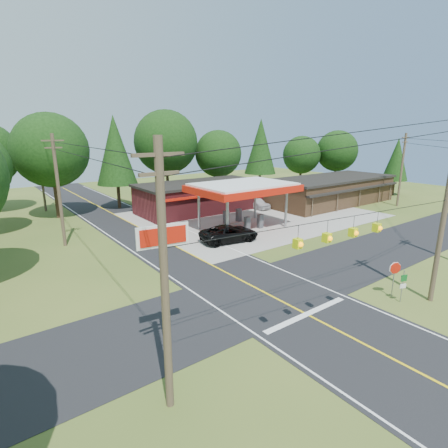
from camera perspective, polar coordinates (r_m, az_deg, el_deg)
ground at (r=23.28m, az=6.47°, el=-11.00°), size 120.00×120.00×0.00m
main_highway at (r=23.28m, az=6.47°, el=-10.98°), size 8.00×120.00×0.02m
cross_road at (r=23.27m, az=6.47°, el=-10.97°), size 70.00×7.00×0.02m
lane_center_yellow at (r=23.27m, az=6.47°, el=-10.94°), size 0.15×110.00×0.00m
gas_canopy at (r=37.14m, az=3.15°, el=5.73°), size 10.60×7.40×4.88m
convenience_store at (r=46.07m, az=-3.91°, el=4.51°), size 16.40×7.55×3.80m
strip_building at (r=53.32m, az=16.97°, el=5.31°), size 20.40×8.75×3.80m
utility_pole_near_right at (r=23.83m, az=32.44°, el=2.48°), size 1.80×0.30×11.50m
utility_pole_near_left at (r=12.34m, az=-9.71°, el=-8.75°), size 1.80×0.30×10.00m
utility_pole_far_left at (r=34.15m, az=-25.40°, el=5.12°), size 1.80×0.30×10.00m
utility_pole_far_right at (r=54.41m, az=27.01°, el=8.03°), size 1.80×0.30×10.00m
utility_pole_north at (r=51.08m, az=-27.67°, el=7.10°), size 0.30×0.30×9.50m
overhead_beacons at (r=16.77m, az=18.63°, el=0.64°), size 17.04×2.04×1.03m
treeline_backdrop at (r=42.15m, az=-15.55°, el=10.70°), size 70.27×51.59×13.30m
suv_car at (r=33.09m, az=0.88°, el=-1.55°), size 6.51×6.51×1.58m
sedan_car at (r=47.86m, az=5.39°, el=3.44°), size 4.44×4.44×1.48m
big_stop_sign at (r=15.65m, az=-9.76°, el=-5.73°), size 2.34×0.45×6.34m
octagonal_stop_sign at (r=24.27m, az=26.12°, el=-6.90°), size 0.76×0.38×2.35m
route_sign_post at (r=23.97m, az=27.19°, el=-8.65°), size 0.40×0.18×2.06m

